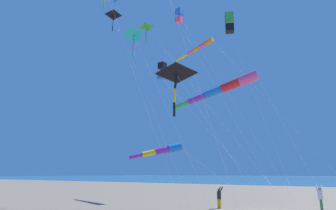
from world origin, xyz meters
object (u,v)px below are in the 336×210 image
object	(u,v)px
kite_windsock_yellow_midlevel	(163,150)
kite_windsock_checkered_midright	(199,48)
kite_box_small_distant	(229,23)
kite_delta_blue_topmost	(176,74)
kite_windsock_teal_far_right	(225,87)
kite_box_white_trailing	(179,16)
kite_delta_striped_overhead	(147,28)
person_adult_flyer	(320,196)
person_child_green_jacket	(219,196)
kite_delta_long_streamer_left	(113,16)
kite_delta_green_low_center	(134,35)
kite_box_magenta_far_left	(163,71)

from	to	relation	value
kite_windsock_yellow_midlevel	kite_windsock_checkered_midright	distance (m)	20.36
kite_box_small_distant	kite_delta_blue_topmost	world-z (taller)	kite_box_small_distant
kite_windsock_teal_far_right	kite_box_white_trailing	distance (m)	8.70
kite_delta_striped_overhead	person_adult_flyer	bearing A→B (deg)	-67.80
person_adult_flyer	kite_delta_blue_topmost	size ratio (longest dim) A/B	0.22
kite_delta_blue_topmost	kite_windsock_teal_far_right	xyz separation A→B (m)	(5.50, -0.43, 0.61)
kite_windsock_yellow_midlevel	person_child_green_jacket	bearing A→B (deg)	-32.33
kite_box_small_distant	kite_windsock_checkered_midright	world-z (taller)	kite_windsock_checkered_midright
kite_windsock_teal_far_right	kite_box_small_distant	bearing A→B (deg)	17.88
person_child_green_jacket	kite_windsock_yellow_midlevel	distance (m)	5.80
kite_windsock_teal_far_right	kite_delta_striped_overhead	world-z (taller)	kite_delta_striped_overhead
kite_windsock_yellow_midlevel	kite_box_small_distant	bearing A→B (deg)	-13.28
kite_box_small_distant	kite_box_white_trailing	distance (m)	8.30
kite_box_small_distant	kite_delta_striped_overhead	xyz separation A→B (m)	(-7.03, 5.71, -1.99)
kite_windsock_yellow_midlevel	kite_box_white_trailing	world-z (taller)	kite_box_white_trailing
kite_box_small_distant	person_child_green_jacket	bearing A→B (deg)	-176.09
kite_box_small_distant	kite_delta_long_streamer_left	bearing A→B (deg)	113.71
person_adult_flyer	kite_windsock_teal_far_right	bearing A→B (deg)	148.90
kite_windsock_checkered_midright	kite_delta_striped_overhead	distance (m)	11.70
kite_delta_green_low_center	kite_windsock_teal_far_right	bearing A→B (deg)	-107.49
person_adult_flyer	kite_windsock_checkered_midright	size ratio (longest dim) A/B	0.09
person_child_green_jacket	kite_box_magenta_far_left	world-z (taller)	kite_box_magenta_far_left
kite_delta_green_low_center	person_child_green_jacket	bearing A→B (deg)	-91.69
kite_windsock_teal_far_right	kite_delta_striped_overhead	size ratio (longest dim) A/B	0.55
person_adult_flyer	kite_windsock_teal_far_right	size ratio (longest dim) A/B	0.19
kite_box_white_trailing	kite_windsock_teal_far_right	bearing A→B (deg)	-102.65
kite_windsock_yellow_midlevel	kite_windsock_teal_far_right	xyz separation A→B (m)	(0.43, -4.97, 4.09)
kite_delta_long_streamer_left	kite_windsock_checkered_midright	bearing A→B (deg)	-31.91
kite_windsock_teal_far_right	kite_box_white_trailing	bearing A→B (deg)	77.35
kite_box_small_distant	kite_windsock_checkered_midright	distance (m)	7.62
person_adult_flyer	kite_windsock_yellow_midlevel	size ratio (longest dim) A/B	0.25
person_child_green_jacket	kite_delta_long_streamer_left	xyz separation A→B (m)	(-0.23, 12.67, 20.06)
kite_delta_blue_topmost	kite_windsock_teal_far_right	size ratio (longest dim) A/B	0.89
kite_box_magenta_far_left	kite_windsock_yellow_midlevel	size ratio (longest dim) A/B	1.42
kite_delta_blue_topmost	kite_box_white_trailing	xyz separation A→B (m)	(6.47, 3.86, 8.11)
kite_box_small_distant	kite_delta_blue_topmost	distance (m)	17.95
kite_windsock_teal_far_right	kite_delta_striped_overhead	bearing A→B (deg)	78.79
kite_box_white_trailing	kite_delta_green_low_center	bearing A→B (deg)	69.97
kite_delta_blue_topmost	kite_delta_green_low_center	size ratio (longest dim) A/B	0.45
person_adult_flyer	kite_delta_striped_overhead	xyz separation A→B (m)	(-5.16, 12.65, 15.50)
person_adult_flyer	kite_delta_long_streamer_left	bearing A→B (deg)	100.42
kite_delta_blue_topmost	kite_delta_long_streamer_left	distance (m)	21.61
person_adult_flyer	person_child_green_jacket	distance (m)	7.38
person_adult_flyer	kite_delta_green_low_center	world-z (taller)	kite_delta_green_low_center
kite_windsock_checkered_midright	kite_delta_green_low_center	bearing A→B (deg)	161.41
kite_windsock_yellow_midlevel	kite_delta_blue_topmost	size ratio (longest dim) A/B	0.88
kite_windsock_checkered_midright	kite_delta_blue_topmost	bearing A→B (deg)	-155.22
kite_delta_blue_topmost	kite_box_white_trailing	distance (m)	11.07
kite_delta_long_streamer_left	kite_windsock_teal_far_right	bearing A→B (deg)	-102.34
kite_windsock_yellow_midlevel	kite_delta_striped_overhead	xyz separation A→B (m)	(2.12, 3.55, 12.19)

